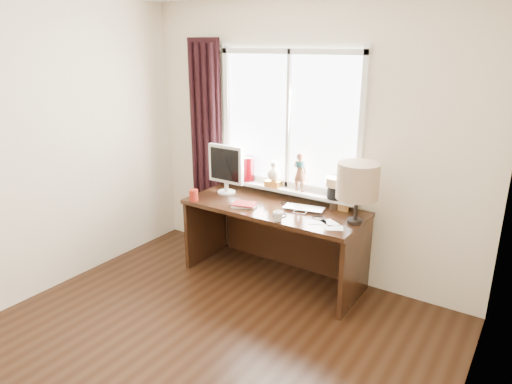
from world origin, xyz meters
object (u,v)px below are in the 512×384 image
Objects in this scene: table_lamp at (358,182)px; mug at (278,216)px; laptop at (304,209)px; red_cup at (194,195)px; monitor at (226,166)px; desk at (279,227)px.

mug is at bearing -150.21° from table_lamp.
red_cup is at bearing -171.99° from laptop.
monitor is 1.40m from table_lamp.
laptop is 0.70× the size of table_lamp.
monitor is at bearing 178.00° from table_lamp.
mug is (-0.06, -0.36, 0.03)m from laptop.
mug is 0.95m from red_cup.
table_lamp is (1.51, 0.32, 0.31)m from red_cup.
monitor is at bearing 167.64° from laptop.
table_lamp reaches higher than monitor.
desk is (0.72, 0.40, -0.30)m from red_cup.
laptop is at bearing 176.13° from table_lamp.
red_cup is (-0.95, 0.00, 0.01)m from mug.
desk is 1.00m from table_lamp.
table_lamp reaches higher than red_cup.
laptop is 0.22× the size of desk.
table_lamp is (0.50, -0.03, 0.35)m from laptop.
desk is at bearing 160.42° from laptop.
monitor is (-0.90, 0.01, 0.26)m from laptop.
mug is 0.17× the size of table_lamp.
table_lamp is at bearing -15.28° from laptop.
mug is at bearing -111.41° from laptop.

